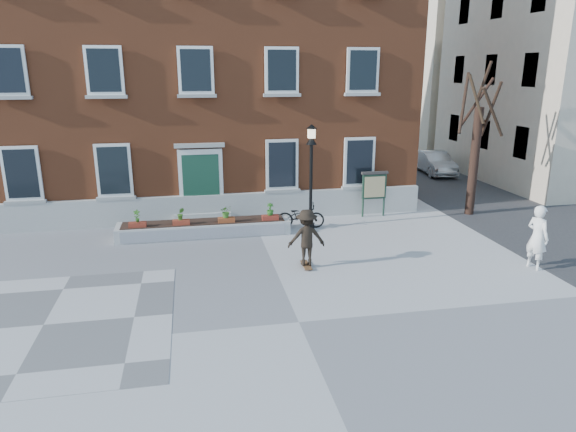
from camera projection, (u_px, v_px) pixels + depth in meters
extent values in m
plane|color=#9E9EA0|center=(299.00, 322.00, 12.33)|extent=(100.00, 100.00, 0.00)
cube|color=#5B5B5D|center=(44.00, 325.00, 12.19)|extent=(6.00, 6.00, 0.01)
imported|color=black|center=(301.00, 216.00, 19.50)|extent=(1.89, 0.93, 0.95)
imported|color=#B0B2B5|center=(435.00, 163.00, 29.49)|extent=(1.71, 4.02, 1.29)
imported|color=white|center=(537.00, 237.00, 15.41)|extent=(0.64, 0.82, 1.98)
cube|color=brown|center=(194.00, 65.00, 23.51)|extent=(18.00, 10.00, 12.00)
cube|color=#AAAAA4|center=(202.00, 209.00, 20.19)|extent=(18.00, 0.24, 1.10)
cube|color=#ABAAA5|center=(203.00, 221.00, 20.20)|extent=(2.60, 0.80, 0.20)
cube|color=#ABABA6|center=(203.00, 215.00, 20.28)|extent=(2.20, 0.50, 0.20)
cube|color=silver|center=(201.00, 181.00, 19.93)|extent=(1.70, 0.12, 2.50)
cube|color=#153C2A|center=(201.00, 184.00, 19.91)|extent=(1.40, 0.06, 2.30)
cube|color=#9C9C97|center=(199.00, 145.00, 19.50)|extent=(1.90, 0.25, 0.15)
cube|color=white|center=(22.00, 174.00, 18.60)|extent=(1.30, 0.10, 2.00)
cube|color=black|center=(22.00, 174.00, 18.55)|extent=(1.08, 0.04, 1.78)
cube|color=gray|center=(26.00, 202.00, 18.83)|extent=(1.44, 0.20, 0.12)
cube|color=silver|center=(7.00, 70.00, 17.60)|extent=(1.30, 0.10, 1.70)
cube|color=black|center=(6.00, 70.00, 17.55)|extent=(1.08, 0.04, 1.48)
cube|color=#9B9A96|center=(10.00, 98.00, 17.79)|extent=(1.44, 0.20, 0.12)
cube|color=silver|center=(114.00, 170.00, 19.18)|extent=(1.30, 0.10, 2.00)
cube|color=black|center=(114.00, 171.00, 19.13)|extent=(1.08, 0.04, 1.78)
cube|color=#9D9D98|center=(116.00, 198.00, 19.41)|extent=(1.44, 0.20, 0.12)
cube|color=white|center=(104.00, 70.00, 18.18)|extent=(1.30, 0.10, 1.70)
cube|color=black|center=(104.00, 70.00, 18.13)|extent=(1.08, 0.04, 1.48)
cube|color=#A6A5A0|center=(107.00, 97.00, 18.37)|extent=(1.44, 0.20, 0.12)
cube|color=white|center=(196.00, 70.00, 18.76)|extent=(1.30, 0.10, 1.70)
cube|color=black|center=(196.00, 70.00, 18.71)|extent=(1.08, 0.04, 1.48)
cube|color=gray|center=(197.00, 96.00, 18.95)|extent=(1.44, 0.20, 0.12)
cube|color=silver|center=(282.00, 165.00, 20.33)|extent=(1.30, 0.10, 2.00)
cube|color=black|center=(282.00, 165.00, 20.29)|extent=(1.08, 0.04, 1.78)
cube|color=#9D9D98|center=(282.00, 191.00, 20.57)|extent=(1.44, 0.20, 0.12)
cube|color=white|center=(282.00, 70.00, 19.33)|extent=(1.30, 0.10, 1.70)
cube|color=black|center=(282.00, 70.00, 19.29)|extent=(1.08, 0.04, 1.48)
cube|color=#9C9C97|center=(282.00, 95.00, 19.53)|extent=(1.44, 0.20, 0.12)
cube|color=silver|center=(359.00, 162.00, 20.91)|extent=(1.30, 0.10, 2.00)
cube|color=black|center=(360.00, 162.00, 20.87)|extent=(1.08, 0.04, 1.78)
cube|color=#A6A5A0|center=(359.00, 188.00, 21.15)|extent=(1.44, 0.20, 0.12)
cube|color=silver|center=(363.00, 70.00, 19.91)|extent=(1.30, 0.10, 1.70)
cube|color=black|center=(363.00, 70.00, 19.87)|extent=(1.08, 0.04, 1.48)
cube|color=#A9A9A4|center=(362.00, 94.00, 20.11)|extent=(1.44, 0.20, 0.12)
cube|color=beige|center=(204.00, 229.00, 18.69)|extent=(6.20, 1.10, 0.50)
cube|color=silver|center=(205.00, 233.00, 18.16)|extent=(5.80, 0.02, 0.40)
cube|color=black|center=(204.00, 222.00, 18.62)|extent=(5.80, 0.90, 0.06)
cube|color=maroon|center=(138.00, 225.00, 17.94)|extent=(0.60, 0.25, 0.20)
imported|color=#2C5F1C|center=(137.00, 216.00, 17.85)|extent=(0.24, 0.24, 0.45)
cube|color=maroon|center=(181.00, 223.00, 18.21)|extent=(0.60, 0.25, 0.20)
imported|color=#35651E|center=(181.00, 214.00, 18.12)|extent=(0.25, 0.25, 0.45)
cube|color=brown|center=(226.00, 220.00, 18.50)|extent=(0.60, 0.25, 0.20)
imported|color=#31651E|center=(226.00, 211.00, 18.41)|extent=(0.40, 0.40, 0.45)
cube|color=maroon|center=(270.00, 218.00, 18.79)|extent=(0.60, 0.25, 0.20)
imported|color=#245C1B|center=(270.00, 209.00, 18.70)|extent=(0.25, 0.25, 0.45)
cylinder|color=#301D15|center=(474.00, 162.00, 20.90)|extent=(0.36, 0.36, 4.40)
cylinder|color=black|center=(491.00, 110.00, 20.41)|extent=(0.12, 1.12, 2.23)
cylinder|color=#301D15|center=(477.00, 102.00, 20.77)|extent=(1.18, 0.49, 1.97)
cylinder|color=black|center=(464.00, 103.00, 20.49)|extent=(0.88, 1.14, 2.35)
cylinder|color=#302115|center=(476.00, 99.00, 19.93)|extent=(0.60, 0.77, 1.90)
cylinder|color=#2F1F15|center=(493.00, 112.00, 19.77)|extent=(1.39, 0.55, 1.95)
cylinder|color=black|center=(484.00, 81.00, 20.17)|extent=(0.43, 0.48, 1.58)
cube|color=#353538|center=(429.00, 168.00, 31.48)|extent=(8.00, 36.00, 0.01)
cube|color=beige|center=(462.00, 59.00, 38.32)|extent=(10.00, 11.00, 13.00)
cube|color=black|center=(522.00, 143.00, 24.19)|extent=(0.08, 1.00, 1.50)
cube|color=black|center=(484.00, 134.00, 27.21)|extent=(0.08, 1.00, 1.50)
cube|color=black|center=(454.00, 128.00, 30.22)|extent=(0.08, 1.00, 1.50)
cube|color=black|center=(531.00, 70.00, 23.27)|extent=(0.08, 1.00, 1.50)
cube|color=black|center=(491.00, 70.00, 26.29)|extent=(0.08, 1.00, 1.50)
cube|color=black|center=(460.00, 70.00, 29.31)|extent=(0.08, 1.00, 1.50)
cube|color=black|center=(498.00, 3.00, 25.40)|extent=(0.08, 1.00, 1.50)
cube|color=black|center=(465.00, 10.00, 28.42)|extent=(0.08, 1.00, 1.50)
cylinder|color=black|center=(310.00, 225.00, 19.57)|extent=(0.32, 0.32, 0.20)
cylinder|color=black|center=(311.00, 187.00, 19.16)|extent=(0.12, 0.12, 3.20)
cone|color=black|center=(311.00, 140.00, 18.67)|extent=(0.40, 0.40, 0.30)
cube|color=#FDEABA|center=(312.00, 133.00, 18.60)|extent=(0.24, 0.24, 0.34)
cone|color=black|center=(312.00, 126.00, 18.53)|extent=(0.40, 0.40, 0.16)
cylinder|color=#183020|center=(363.00, 196.00, 20.83)|extent=(0.08, 0.08, 1.80)
cylinder|color=#172E22|center=(384.00, 195.00, 20.99)|extent=(0.08, 0.08, 1.80)
cube|color=#172E21|center=(374.00, 187.00, 20.81)|extent=(1.00, 0.10, 1.00)
cube|color=#C9C182|center=(375.00, 187.00, 20.76)|extent=(0.85, 0.02, 0.85)
cube|color=#3A3432|center=(375.00, 173.00, 20.65)|extent=(1.10, 0.16, 0.10)
cube|color=brown|center=(306.00, 265.00, 15.75)|extent=(0.22, 0.78, 0.03)
cylinder|color=black|center=(305.00, 270.00, 15.48)|extent=(0.03, 0.05, 0.05)
cylinder|color=black|center=(311.00, 269.00, 15.51)|extent=(0.03, 0.05, 0.05)
cylinder|color=black|center=(301.00, 263.00, 16.01)|extent=(0.03, 0.05, 0.05)
cylinder|color=black|center=(307.00, 263.00, 16.04)|extent=(0.03, 0.05, 0.05)
imported|color=black|center=(306.00, 238.00, 15.50)|extent=(1.16, 0.71, 1.75)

